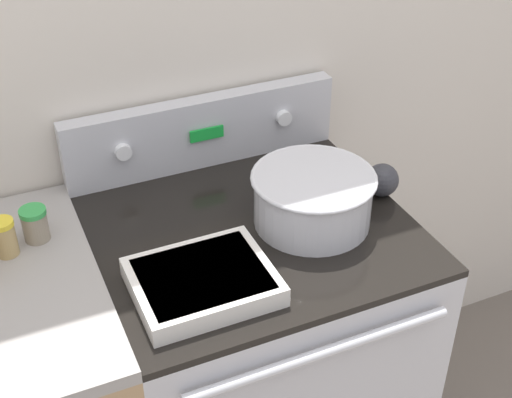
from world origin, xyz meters
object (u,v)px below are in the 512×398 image
object	(u,v)px
casserole_dish	(203,281)
spice_jar_green_cap	(35,224)
mixing_bowl	(313,196)
ladle	(380,179)
spice_jar_yellow_cap	(5,237)

from	to	relation	value
casserole_dish	spice_jar_green_cap	bearing A→B (deg)	133.13
casserole_dish	mixing_bowl	bearing A→B (deg)	21.23
ladle	spice_jar_green_cap	world-z (taller)	spice_jar_green_cap
casserole_dish	spice_jar_yellow_cap	xyz separation A→B (m)	(-0.35, 0.27, 0.03)
casserole_dish	ladle	world-z (taller)	ladle
spice_jar_yellow_cap	casserole_dish	bearing A→B (deg)	-37.93
mixing_bowl	spice_jar_yellow_cap	distance (m)	0.68
mixing_bowl	casserole_dish	distance (m)	0.34
spice_jar_yellow_cap	spice_jar_green_cap	bearing A→B (deg)	22.36
casserole_dish	spice_jar_yellow_cap	world-z (taller)	spice_jar_yellow_cap
mixing_bowl	spice_jar_yellow_cap	world-z (taller)	mixing_bowl
mixing_bowl	spice_jar_yellow_cap	bearing A→B (deg)	167.37
casserole_dish	ladle	size ratio (longest dim) A/B	1.05
spice_jar_green_cap	mixing_bowl	bearing A→B (deg)	-16.51
ladle	casserole_dish	bearing A→B (deg)	-162.62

